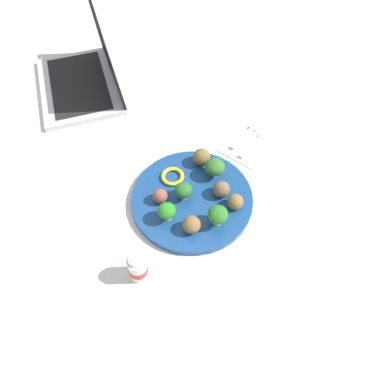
{
  "coord_description": "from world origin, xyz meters",
  "views": [
    {
      "loc": [
        -0.35,
        -0.29,
        0.69
      ],
      "look_at": [
        0.0,
        0.0,
        0.04
      ],
      "focal_mm": 33.12,
      "sensor_mm": 36.0,
      "label": 1
    }
  ],
  "objects_px": {
    "yogurt_bottle": "(138,268)",
    "meatball_center": "(160,196)",
    "meatball_near_rim": "(202,157)",
    "napkin": "(251,140)",
    "meatball_back_right": "(221,189)",
    "broccoli_floret_front_right": "(218,215)",
    "meatball_front_left": "(192,225)",
    "meatball_mid_left": "(235,202)",
    "broccoli_floret_center": "(216,168)",
    "fork": "(247,134)",
    "knife": "(259,140)",
    "laptop": "(86,75)",
    "broccoli_floret_back_left": "(183,190)",
    "pepper_ring_center": "(173,176)",
    "plate": "(192,199)",
    "broccoli_floret_back_right": "(167,211)"
  },
  "relations": [
    {
      "from": "broccoli_floret_back_right",
      "to": "meatball_mid_left",
      "type": "height_order",
      "value": "broccoli_floret_back_right"
    },
    {
      "from": "fork",
      "to": "knife",
      "type": "relative_size",
      "value": 0.83
    },
    {
      "from": "meatball_center",
      "to": "pepper_ring_center",
      "type": "xyz_separation_m",
      "value": [
        0.07,
        0.02,
        -0.01
      ]
    },
    {
      "from": "plate",
      "to": "broccoli_floret_back_right",
      "type": "height_order",
      "value": "broccoli_floret_back_right"
    },
    {
      "from": "fork",
      "to": "broccoli_floret_back_right",
      "type": "bearing_deg",
      "value": -177.16
    },
    {
      "from": "yogurt_bottle",
      "to": "meatball_front_left",
      "type": "bearing_deg",
      "value": -7.73
    },
    {
      "from": "meatball_back_right",
      "to": "laptop",
      "type": "xyz_separation_m",
      "value": [
        0.07,
        0.55,
        0.0
      ]
    },
    {
      "from": "broccoli_floret_back_left",
      "to": "meatball_near_rim",
      "type": "relative_size",
      "value": 1.03
    },
    {
      "from": "meatball_front_left",
      "to": "pepper_ring_center",
      "type": "bearing_deg",
      "value": 57.67
    },
    {
      "from": "meatball_center",
      "to": "meatball_back_right",
      "type": "bearing_deg",
      "value": -43.29
    },
    {
      "from": "meatball_center",
      "to": "fork",
      "type": "relative_size",
      "value": 0.28
    },
    {
      "from": "plate",
      "to": "meatball_mid_left",
      "type": "bearing_deg",
      "value": -64.96
    },
    {
      "from": "pepper_ring_center",
      "to": "fork",
      "type": "bearing_deg",
      "value": -11.63
    },
    {
      "from": "broccoli_floret_back_left",
      "to": "knife",
      "type": "distance_m",
      "value": 0.27
    },
    {
      "from": "meatball_center",
      "to": "pepper_ring_center",
      "type": "bearing_deg",
      "value": 18.26
    },
    {
      "from": "fork",
      "to": "pepper_ring_center",
      "type": "bearing_deg",
      "value": 168.37
    },
    {
      "from": "broccoli_floret_front_right",
      "to": "meatball_near_rim",
      "type": "bearing_deg",
      "value": 50.13
    },
    {
      "from": "broccoli_floret_back_left",
      "to": "yogurt_bottle",
      "type": "relative_size",
      "value": 0.57
    },
    {
      "from": "yogurt_bottle",
      "to": "meatball_center",
      "type": "bearing_deg",
      "value": 28.4
    },
    {
      "from": "meatball_center",
      "to": "yogurt_bottle",
      "type": "xyz_separation_m",
      "value": [
        -0.15,
        -0.08,
        0.0
      ]
    },
    {
      "from": "laptop",
      "to": "broccoli_floret_front_right",
      "type": "bearing_deg",
      "value": -103.41
    },
    {
      "from": "broccoli_floret_back_left",
      "to": "yogurt_bottle",
      "type": "height_order",
      "value": "yogurt_bottle"
    },
    {
      "from": "plate",
      "to": "broccoli_floret_back_right",
      "type": "xyz_separation_m",
      "value": [
        -0.08,
        0.01,
        0.04
      ]
    },
    {
      "from": "meatball_mid_left",
      "to": "broccoli_floret_center",
      "type": "bearing_deg",
      "value": 64.94
    },
    {
      "from": "knife",
      "to": "broccoli_floret_back_left",
      "type": "bearing_deg",
      "value": 173.75
    },
    {
      "from": "meatball_near_rim",
      "to": "napkin",
      "type": "xyz_separation_m",
      "value": [
        0.15,
        -0.04,
        -0.03
      ]
    },
    {
      "from": "broccoli_floret_back_left",
      "to": "plate",
      "type": "bearing_deg",
      "value": -50.02
    },
    {
      "from": "pepper_ring_center",
      "to": "fork",
      "type": "xyz_separation_m",
      "value": [
        0.24,
        -0.05,
        -0.01
      ]
    },
    {
      "from": "meatball_near_rim",
      "to": "knife",
      "type": "xyz_separation_m",
      "value": [
        0.16,
        -0.06,
        -0.03
      ]
    },
    {
      "from": "broccoli_floret_back_left",
      "to": "meatball_front_left",
      "type": "bearing_deg",
      "value": -127.78
    },
    {
      "from": "meatball_front_left",
      "to": "meatball_mid_left",
      "type": "relative_size",
      "value": 1.09
    },
    {
      "from": "broccoli_floret_center",
      "to": "laptop",
      "type": "xyz_separation_m",
      "value": [
        0.04,
        0.51,
        -0.01
      ]
    },
    {
      "from": "broccoli_floret_back_left",
      "to": "meatball_near_rim",
      "type": "height_order",
      "value": "broccoli_floret_back_left"
    },
    {
      "from": "broccoli_floret_front_right",
      "to": "meatball_mid_left",
      "type": "bearing_deg",
      "value": -3.99
    },
    {
      "from": "meatball_back_right",
      "to": "meatball_center",
      "type": "xyz_separation_m",
      "value": [
        -0.1,
        0.1,
        -0.0
      ]
    },
    {
      "from": "broccoli_floret_back_left",
      "to": "pepper_ring_center",
      "type": "height_order",
      "value": "broccoli_floret_back_left"
    },
    {
      "from": "broccoli_floret_center",
      "to": "fork",
      "type": "height_order",
      "value": "broccoli_floret_center"
    },
    {
      "from": "meatball_front_left",
      "to": "meatball_mid_left",
      "type": "xyz_separation_m",
      "value": [
        0.11,
        -0.04,
        -0.0
      ]
    },
    {
      "from": "meatball_center",
      "to": "laptop",
      "type": "distance_m",
      "value": 0.49
    },
    {
      "from": "fork",
      "to": "knife",
      "type": "xyz_separation_m",
      "value": [
        0.0,
        -0.04,
        -0.0
      ]
    },
    {
      "from": "yogurt_bottle",
      "to": "laptop",
      "type": "xyz_separation_m",
      "value": [
        0.33,
        0.54,
        0.01
      ]
    },
    {
      "from": "broccoli_floret_back_right",
      "to": "broccoli_floret_back_left",
      "type": "relative_size",
      "value": 1.1
    },
    {
      "from": "broccoli_floret_center",
      "to": "fork",
      "type": "xyz_separation_m",
      "value": [
        0.17,
        0.02,
        -0.04
      ]
    },
    {
      "from": "broccoli_floret_center",
      "to": "yogurt_bottle",
      "type": "height_order",
      "value": "yogurt_bottle"
    },
    {
      "from": "meatball_mid_left",
      "to": "meatball_near_rim",
      "type": "bearing_deg",
      "value": 69.49
    },
    {
      "from": "pepper_ring_center",
      "to": "meatball_near_rim",
      "type": "bearing_deg",
      "value": -16.5
    },
    {
      "from": "broccoli_floret_front_right",
      "to": "pepper_ring_center",
      "type": "relative_size",
      "value": 0.96
    },
    {
      "from": "broccoli_floret_back_right",
      "to": "meatball_near_rim",
      "type": "xyz_separation_m",
      "value": [
        0.17,
        0.04,
        -0.01
      ]
    },
    {
      "from": "broccoli_floret_center",
      "to": "meatball_front_left",
      "type": "height_order",
      "value": "broccoli_floret_center"
    },
    {
      "from": "meatball_near_rim",
      "to": "meatball_mid_left",
      "type": "xyz_separation_m",
      "value": [
        -0.05,
        -0.14,
        -0.0
      ]
    }
  ]
}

